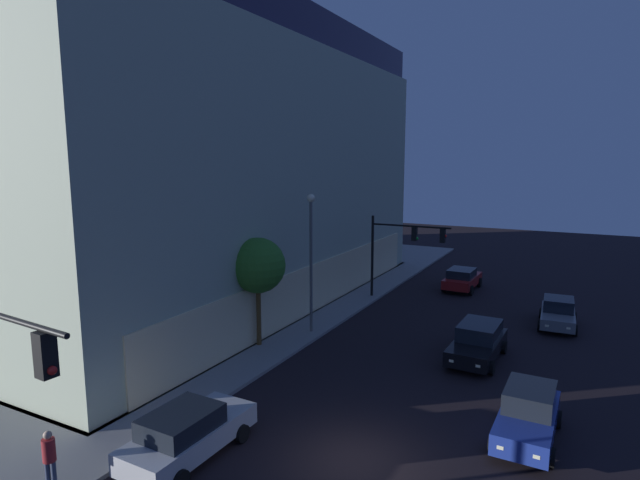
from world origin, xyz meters
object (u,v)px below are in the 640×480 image
(sidewalk_tree, at_px, (258,266))
(car_red, at_px, (462,279))
(modern_building, at_px, (144,163))
(traffic_light_far_corner, at_px, (402,242))
(car_black, at_px, (478,342))
(car_grey, at_px, (558,313))
(car_silver, at_px, (188,433))
(car_blue, at_px, (528,414))
(pedestrian_waiting, at_px, (49,454))
(street_lamp_sidewalk, at_px, (311,246))

(sidewalk_tree, bearing_deg, car_red, -21.51)
(modern_building, height_order, traffic_light_far_corner, modern_building)
(traffic_light_far_corner, bearing_deg, car_black, -140.76)
(car_grey, xyz_separation_m, car_red, (5.90, 6.68, 0.04))
(modern_building, distance_m, car_silver, 25.47)
(traffic_light_far_corner, relative_size, car_blue, 1.26)
(sidewalk_tree, height_order, car_silver, sidewalk_tree)
(car_blue, bearing_deg, car_silver, 123.53)
(pedestrian_waiting, distance_m, car_silver, 3.90)
(modern_building, bearing_deg, car_grey, -82.12)
(street_lamp_sidewalk, height_order, car_grey, street_lamp_sidewalk)
(sidewalk_tree, xyz_separation_m, car_red, (16.55, -6.52, -3.39))
(sidewalk_tree, height_order, car_black, sidewalk_tree)
(sidewalk_tree, xyz_separation_m, car_blue, (-2.86, -12.98, -3.36))
(traffic_light_far_corner, xyz_separation_m, street_lamp_sidewalk, (-8.51, 2.24, 0.86))
(sidewalk_tree, bearing_deg, car_grey, -51.12)
(traffic_light_far_corner, height_order, car_grey, traffic_light_far_corner)
(sidewalk_tree, bearing_deg, traffic_light_far_corner, -17.28)
(modern_building, height_order, car_black, modern_building)
(traffic_light_far_corner, xyz_separation_m, pedestrian_waiting, (-23.83, 2.33, -2.86))
(car_silver, bearing_deg, pedestrian_waiting, 144.45)
(street_lamp_sidewalk, bearing_deg, modern_building, 76.62)
(street_lamp_sidewalk, bearing_deg, traffic_light_far_corner, -14.75)
(traffic_light_far_corner, xyz_separation_m, car_red, (5.01, -2.93, -3.20))
(car_blue, xyz_separation_m, car_black, (6.43, 2.88, 0.00))
(pedestrian_waiting, xyz_separation_m, car_red, (28.84, -5.27, -0.34))
(pedestrian_waiting, bearing_deg, sidewalk_tree, 5.82)
(street_lamp_sidewalk, distance_m, car_red, 15.03)
(modern_building, xyz_separation_m, street_lamp_sidewalk, (-3.78, -15.88, -4.27))
(car_black, bearing_deg, sidewalk_tree, 109.46)
(street_lamp_sidewalk, xyz_separation_m, car_blue, (-5.89, -11.63, -4.04))
(street_lamp_sidewalk, bearing_deg, car_blue, -116.84)
(car_silver, bearing_deg, car_blue, -56.47)
(pedestrian_waiting, bearing_deg, traffic_light_far_corner, -5.60)
(traffic_light_far_corner, distance_m, sidewalk_tree, 12.08)
(car_silver, distance_m, car_black, 14.31)
(modern_building, bearing_deg, car_blue, -109.36)
(pedestrian_waiting, bearing_deg, car_blue, -51.18)
(modern_building, height_order, car_silver, modern_building)
(street_lamp_sidewalk, relative_size, car_blue, 1.70)
(modern_building, distance_m, sidewalk_tree, 16.78)
(car_black, distance_m, car_grey, 7.73)
(sidewalk_tree, distance_m, car_red, 18.11)
(car_blue, bearing_deg, car_black, 24.13)
(car_black, bearing_deg, traffic_light_far_corner, 39.24)
(traffic_light_far_corner, distance_m, car_blue, 17.48)
(car_silver, relative_size, car_black, 0.98)
(street_lamp_sidewalk, xyz_separation_m, car_grey, (7.62, -11.85, -4.10))
(sidewalk_tree, distance_m, car_silver, 10.35)
(modern_building, xyz_separation_m, car_blue, (-9.66, -27.50, -8.30))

